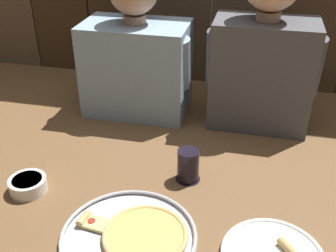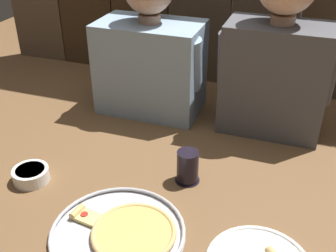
{
  "view_description": "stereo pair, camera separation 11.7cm",
  "coord_description": "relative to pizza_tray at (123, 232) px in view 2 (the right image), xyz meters",
  "views": [
    {
      "loc": [
        0.21,
        -0.88,
        0.77
      ],
      "look_at": [
        -0.02,
        0.1,
        0.18
      ],
      "focal_mm": 43.9,
      "sensor_mm": 36.0,
      "label": 1
    },
    {
      "loc": [
        0.32,
        -0.85,
        0.77
      ],
      "look_at": [
        -0.02,
        0.1,
        0.18
      ],
      "focal_mm": 43.9,
      "sensor_mm": 36.0,
      "label": 2
    }
  ],
  "objects": [
    {
      "name": "drinking_glass",
      "position": [
        0.09,
        0.27,
        0.04
      ],
      "size": [
        0.08,
        0.08,
        0.1
      ],
      "color": "black",
      "rests_on": "ground"
    },
    {
      "name": "diner_right",
      "position": [
        0.27,
        0.67,
        0.28
      ],
      "size": [
        0.39,
        0.2,
        0.62
      ],
      "color": "#4C4C51",
      "rests_on": "ground"
    },
    {
      "name": "pizza_tray",
      "position": [
        0.0,
        0.0,
        0.0
      ],
      "size": [
        0.35,
        0.35,
        0.03
      ],
      "color": "#B2B2B7",
      "rests_on": "ground"
    },
    {
      "name": "diner_left",
      "position": [
        -0.19,
        0.67,
        0.23
      ],
      "size": [
        0.42,
        0.24,
        0.56
      ],
      "color": "#849EB7",
      "rests_on": "ground"
    },
    {
      "name": "ground_plane",
      "position": [
        0.04,
        0.17,
        -0.01
      ],
      "size": [
        3.2,
        3.2,
        0.0
      ],
      "primitive_type": "plane",
      "color": "brown"
    },
    {
      "name": "dipping_bowl",
      "position": [
        -0.35,
        0.11,
        0.01
      ],
      "size": [
        0.11,
        0.11,
        0.04
      ],
      "color": "white",
      "rests_on": "ground"
    }
  ]
}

